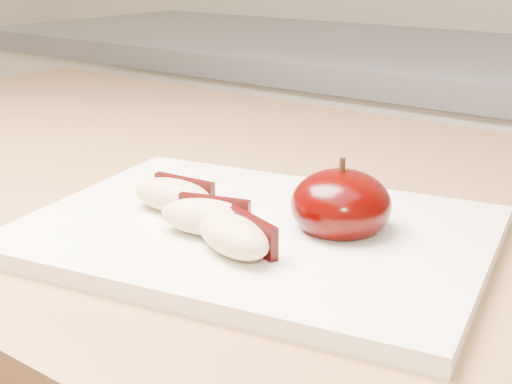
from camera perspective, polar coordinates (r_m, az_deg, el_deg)
The scene contains 5 objects.
cutting_board at distance 0.52m, azimuth -0.00°, elevation -3.28°, with size 0.33×0.24×0.01m, color silver.
apple_half at distance 0.51m, azimuth 6.79°, elevation -1.02°, with size 0.08×0.08×0.06m.
apple_wedge_a at distance 0.55m, azimuth -6.56°, elevation -0.24°, with size 0.07×0.04×0.03m.
apple_wedge_b at distance 0.50m, azimuth -3.91°, elevation -1.98°, with size 0.08×0.05×0.03m.
apple_wedge_c at distance 0.47m, azimuth -1.68°, elevation -3.46°, with size 0.08×0.05×0.03m.
Camera 1 is at (0.25, -0.00, 1.10)m, focal length 50.00 mm.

